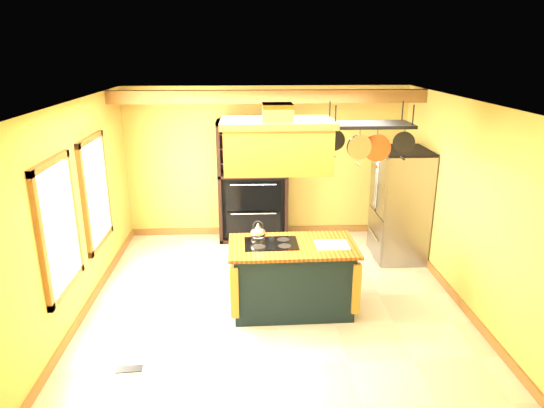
{
  "coord_description": "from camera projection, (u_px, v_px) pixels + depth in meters",
  "views": [
    {
      "loc": [
        -0.33,
        -6.0,
        3.32
      ],
      "look_at": [
        -0.01,
        0.3,
        1.28
      ],
      "focal_mm": 32.0,
      "sensor_mm": 36.0,
      "label": 1
    }
  ],
  "objects": [
    {
      "name": "floor",
      "position": [
        274.0,
        298.0,
        6.74
      ],
      "size": [
        5.0,
        5.0,
        0.0
      ],
      "primitive_type": "plane",
      "color": "beige",
      "rests_on": "ground"
    },
    {
      "name": "ceiling",
      "position": [
        274.0,
        101.0,
        5.91
      ],
      "size": [
        5.0,
        5.0,
        0.0
      ],
      "primitive_type": "plane",
      "rotation": [
        3.14,
        0.0,
        0.0
      ],
      "color": "white",
      "rests_on": "wall_back"
    },
    {
      "name": "wall_back",
      "position": [
        267.0,
        163.0,
        8.7
      ],
      "size": [
        5.0,
        0.02,
        2.7
      ],
      "primitive_type": "cube",
      "color": "#BC9844",
      "rests_on": "floor"
    },
    {
      "name": "wall_front",
      "position": [
        291.0,
        301.0,
        3.95
      ],
      "size": [
        5.0,
        0.02,
        2.7
      ],
      "primitive_type": "cube",
      "color": "#BC9844",
      "rests_on": "floor"
    },
    {
      "name": "wall_left",
      "position": [
        80.0,
        209.0,
        6.21
      ],
      "size": [
        0.02,
        5.0,
        2.7
      ],
      "primitive_type": "cube",
      "color": "#BC9844",
      "rests_on": "floor"
    },
    {
      "name": "wall_right",
      "position": [
        462.0,
        203.0,
        6.45
      ],
      "size": [
        0.02,
        5.0,
        2.7
      ],
      "primitive_type": "cube",
      "color": "#BC9844",
      "rests_on": "floor"
    },
    {
      "name": "ceiling_beam",
      "position": [
        268.0,
        97.0,
        7.56
      ],
      "size": [
        5.0,
        0.15,
        0.2
      ],
      "primitive_type": "cube",
      "color": "olive",
      "rests_on": "ceiling"
    },
    {
      "name": "window_near",
      "position": [
        59.0,
        227.0,
        5.44
      ],
      "size": [
        0.06,
        1.06,
        1.56
      ],
      "color": "olive",
      "rests_on": "wall_left"
    },
    {
      "name": "window_far",
      "position": [
        96.0,
        192.0,
        6.77
      ],
      "size": [
        0.06,
        1.06,
        1.56
      ],
      "color": "olive",
      "rests_on": "wall_left"
    },
    {
      "name": "kitchen_island",
      "position": [
        292.0,
        276.0,
        6.33
      ],
      "size": [
        1.65,
        0.94,
        1.11
      ],
      "rotation": [
        0.0,
        0.0,
        0.02
      ],
      "color": "black",
      "rests_on": "floor"
    },
    {
      "name": "range_hood",
      "position": [
        277.0,
        143.0,
        5.77
      ],
      "size": [
        1.34,
        0.76,
        0.8
      ],
      "color": "#C68531",
      "rests_on": "ceiling"
    },
    {
      "name": "pot_rack",
      "position": [
        369.0,
        132.0,
        5.79
      ],
      "size": [
        1.06,
        0.5,
        0.72
      ],
      "color": "black",
      "rests_on": "ceiling"
    },
    {
      "name": "refrigerator",
      "position": [
        399.0,
        207.0,
        7.82
      ],
      "size": [
        0.77,
        0.91,
        1.77
      ],
      "color": "gray",
      "rests_on": "floor"
    },
    {
      "name": "hutch",
      "position": [
        253.0,
        194.0,
        8.63
      ],
      "size": [
        1.21,
        0.55,
        2.15
      ],
      "color": "black",
      "rests_on": "floor"
    },
    {
      "name": "floor_register",
      "position": [
        129.0,
        369.0,
        5.24
      ],
      "size": [
        0.29,
        0.14,
        0.01
      ],
      "primitive_type": "cube",
      "rotation": [
        0.0,
        0.0,
        0.06
      ],
      "color": "black",
      "rests_on": "floor"
    }
  ]
}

